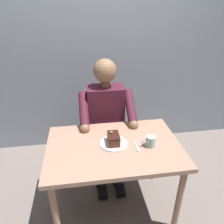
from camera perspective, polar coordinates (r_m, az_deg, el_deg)
ground_plane at (r=2.22m, az=0.43°, el=-23.69°), size 14.00×14.00×0.00m
cafe_rear_panel at (r=2.55m, az=-3.79°, el=22.34°), size 6.40×0.12×3.00m
dining_table at (r=1.78m, az=0.50°, el=-11.15°), size 1.07×0.71×0.71m
chair at (r=2.38m, az=-1.92°, el=-3.93°), size 0.42×0.42×0.89m
seated_person at (r=2.14m, az=-1.46°, el=-2.33°), size 0.53×0.58×1.27m
dessert_plate at (r=1.74m, az=0.36°, el=-8.39°), size 0.22×0.22×0.01m
cake_slice at (r=1.71m, az=0.36°, el=-7.16°), size 0.09×0.14×0.10m
coffee_cup at (r=1.72m, az=10.22°, el=-7.67°), size 0.11×0.07×0.09m
dessert_spoon at (r=1.71m, az=6.71°, el=-9.44°), size 0.03×0.14×0.01m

